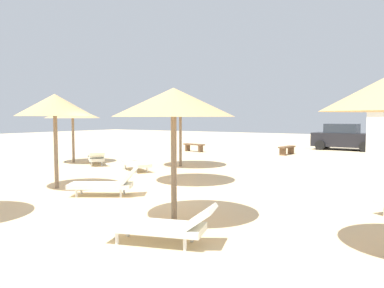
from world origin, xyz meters
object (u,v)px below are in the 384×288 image
at_px(lounger_0, 106,184).
at_px(bench_1, 194,146).
at_px(bench_0, 287,149).
at_px(parasol_0, 55,105).
at_px(parasol_7, 174,99).
at_px(parked_car, 344,137).
at_px(parasol_1, 180,108).
at_px(lounger_1, 134,163).
at_px(lounger_4, 162,225).
at_px(parasol_4, 174,103).
at_px(parasol_2, 73,113).
at_px(lounger_2, 96,158).

distance_m(lounger_0, bench_1, 13.44).
xyz_separation_m(bench_0, bench_1, (-5.54, -1.25, 0.00)).
xyz_separation_m(parasol_0, bench_0, (2.55, 13.72, -2.16)).
bearing_deg(parasol_7, parked_car, 82.41).
bearing_deg(parasol_1, lounger_1, -112.18).
height_order(lounger_4, bench_0, lounger_4).
bearing_deg(parasol_1, parasol_4, -56.39).
height_order(parasol_2, lounger_2, parasol_2).
relative_size(lounger_1, parked_car, 0.49).
relative_size(lounger_2, lounger_4, 0.94).
distance_m(parasol_2, lounger_0, 8.41).
distance_m(parasol_4, lounger_2, 10.20).
xyz_separation_m(parasol_2, lounger_0, (6.78, -4.54, -2.04)).
distance_m(lounger_0, lounger_1, 4.89).
xyz_separation_m(parasol_0, parasol_1, (0.29, 6.21, 0.06)).
distance_m(bench_0, parked_car, 5.56).
relative_size(bench_0, bench_1, 0.99).
relative_size(parasol_1, bench_1, 1.89).
distance_m(lounger_4, parked_car, 21.13).
distance_m(lounger_2, bench_0, 10.82).
bearing_deg(lounger_0, lounger_1, 122.29).
xyz_separation_m(parasol_7, lounger_4, (3.23, -4.88, -2.43)).
relative_size(parasol_7, lounger_0, 1.61).
distance_m(parasol_1, parasol_4, 8.65).
distance_m(lounger_1, bench_0, 10.07).
bearing_deg(parasol_4, lounger_1, 137.64).
height_order(parasol_7, lounger_2, parasol_7).
distance_m(parasol_1, bench_0, 8.15).
bearing_deg(parked_car, parasol_0, -103.94).
bearing_deg(bench_1, bench_0, 12.70).
distance_m(parasol_1, parasol_7, 4.23).
bearing_deg(lounger_1, bench_1, 106.32).
bearing_deg(lounger_1, parasol_4, -42.36).
height_order(parasol_0, parasol_7, parasol_7).
height_order(lounger_0, lounger_4, lounger_0).
bearing_deg(lounger_0, parasol_1, 105.91).
distance_m(parasol_1, parasol_2, 5.28).
bearing_deg(parasol_4, parasol_0, 169.01).
xyz_separation_m(parasol_4, lounger_2, (-8.29, 5.55, -2.13)).
height_order(parasol_2, parasol_4, parasol_4).
bearing_deg(bench_1, lounger_4, -59.34).
bearing_deg(bench_0, lounger_4, -78.70).
xyz_separation_m(parasol_0, lounger_0, (2.06, 0.02, -2.18)).
relative_size(parasol_4, lounger_2, 1.47).
relative_size(parasol_0, bench_0, 1.86).
height_order(parasol_2, parked_car, parasol_2).
height_order(bench_1, parked_car, parked_car).
bearing_deg(lounger_4, parked_car, 92.89).
bearing_deg(lounger_0, parasol_4, -18.37).
bearing_deg(parked_car, lounger_2, -118.93).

